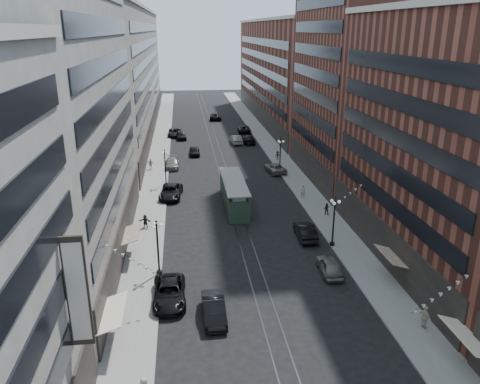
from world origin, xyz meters
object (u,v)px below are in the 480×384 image
lamppost_sw_far (158,246)px  lamppost_se_far (334,220)px  car_extra_2 (244,129)px  pedestrian_6 (151,164)px  pedestrian_4 (425,317)px  lamppost_se_mid (280,154)px  car_13 (194,151)px  car_14 (236,140)px  car_5 (214,309)px  car_extra_1 (174,133)px  pedestrian_7 (326,209)px  car_7 (171,192)px  car_9 (181,135)px  car_11 (275,168)px  pedestrian_5 (145,221)px  car_4 (330,266)px  lamppost_sw_mid (165,166)px  pedestrian_8 (303,191)px  car_extra_0 (215,116)px  pedestrian_9 (278,155)px  streetcar (234,194)px  pedestrian_2 (115,306)px  car_12 (248,139)px  car_2 (169,293)px  car_10 (305,231)px  car_8 (172,163)px

lamppost_sw_far → lamppost_se_far: same height
car_extra_2 → pedestrian_6: bearing=58.5°
car_extra_2 → pedestrian_4: bearing=96.7°
lamppost_se_mid → pedestrian_4: bearing=-86.7°
car_13 → car_14: (8.80, 8.18, 0.07)m
car_5 → car_extra_1: size_ratio=0.88×
pedestrian_7 → pedestrian_6: bearing=-24.2°
car_7 → car_9: size_ratio=1.25×
lamppost_sw_far → pedestrian_4: lamppost_sw_far is taller
car_11 → pedestrian_5: size_ratio=3.43×
car_4 → pedestrian_7: (4.06, 14.37, 0.10)m
lamppost_sw_mid → car_5: 35.11m
pedestrian_8 → car_extra_0: size_ratio=0.30×
car_14 → pedestrian_9: (5.83, -13.80, 0.07)m
car_extra_2 → streetcar: bearing=84.2°
streetcar → pedestrian_2: size_ratio=7.63×
lamppost_se_far → car_12: lamppost_se_far is taller
pedestrian_5 → car_extra_2: 55.43m
car_2 → car_5: car_5 is taller
car_2 → car_extra_2: (15.57, 68.28, -0.02)m
lamppost_sw_mid → lamppost_se_mid: size_ratio=1.00×
lamppost_sw_far → car_extra_1: (0.96, 61.49, -2.28)m
pedestrian_8 → pedestrian_9: bearing=-94.6°
car_5 → lamppost_sw_far: bearing=120.3°
streetcar → pedestrian_8: 9.93m
car_2 → car_extra_1: bearing=89.7°
car_10 → pedestrian_6: 34.81m
pedestrian_5 → car_extra_2: pedestrian_5 is taller
lamppost_se_far → pedestrian_5: bearing=160.3°
car_7 → car_14: 33.51m
car_10 → lamppost_sw_far: bearing=23.4°
car_7 → car_5: bearing=-76.4°
pedestrian_4 → streetcar: bearing=1.7°
pedestrian_5 → car_8: bearing=99.1°
car_8 → pedestrian_8: pedestrian_8 is taller
pedestrian_4 → car_9: bearing=-5.5°
car_14 → car_extra_0: (-2.22, 27.33, -0.00)m
pedestrian_5 → car_5: bearing=-55.1°
car_4 → lamppost_sw_mid: bearing=-57.3°
pedestrian_5 → pedestrian_7: pedestrian_5 is taller
lamppost_sw_far → car_14: (13.62, 52.79, -2.22)m
car_extra_2 → car_extra_1: bearing=10.8°
streetcar → pedestrian_6: 21.68m
lamppost_sw_far → car_8: (0.80, 36.77, -2.29)m
lamppost_se_mid → car_11: 2.47m
pedestrian_2 → car_extra_2: 72.85m
pedestrian_5 → car_9: bearing=100.1°
car_10 → pedestrian_8: size_ratio=2.81×
pedestrian_6 → pedestrian_7: pedestrian_6 is taller
lamppost_se_mid → car_13: 18.68m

